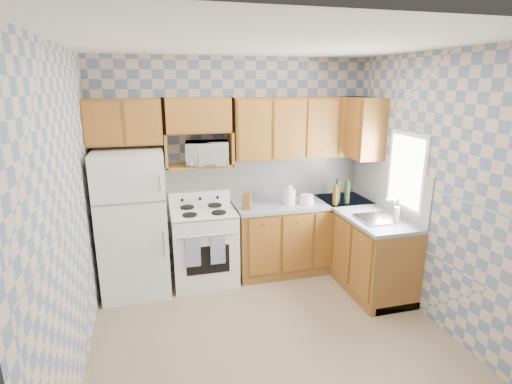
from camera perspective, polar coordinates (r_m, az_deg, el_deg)
The scene contains 30 objects.
floor at distance 4.18m, azimuth 2.10°, elevation -19.58°, with size 3.40×3.40×0.00m, color #847253.
back_wall at distance 5.08m, azimuth -3.01°, elevation 3.51°, with size 3.40×0.02×2.70m, color slate.
right_wall at distance 4.38m, azimuth 24.08°, elevation 0.22°, with size 0.02×3.20×2.70m, color slate.
backsplash_back at distance 5.20m, azimuth 1.35°, elevation 2.11°, with size 2.60×0.01×0.56m, color silver.
backsplash_right at distance 5.03m, azimuth 18.20°, elevation 0.87°, with size 0.01×1.60×0.56m, color silver.
refrigerator at distance 4.79m, azimuth -17.17°, elevation -4.28°, with size 0.75×0.70×1.68m, color white.
stove_body at distance 4.97m, azimuth -7.43°, elevation -7.76°, with size 0.76×0.65×0.90m, color white.
cooktop at distance 4.81m, azimuth -7.62°, elevation -2.78°, with size 0.76×0.65×0.03m, color silver.
backguard at distance 5.05m, azimuth -8.07°, elevation -0.81°, with size 0.76×0.08×0.17m, color white.
dish_towel_left at distance 4.60m, azimuth -9.00°, elevation -8.43°, with size 0.17×0.03×0.36m, color navy.
dish_towel_right at distance 4.64m, azimuth -5.48°, elevation -8.13°, with size 0.17×0.03×0.36m, color navy.
base_cabinets_back at distance 5.30m, azimuth 6.62°, elevation -6.35°, with size 1.75×0.60×0.88m, color brown.
base_cabinets_right at distance 5.12m, azimuth 14.74°, elevation -7.58°, with size 0.60×1.60×0.88m, color brown.
countertop_back at distance 5.15m, azimuth 6.80°, elevation -1.61°, with size 1.77×0.63×0.04m, color slate.
countertop_right at distance 4.96m, azimuth 15.04°, elevation -2.69°, with size 0.63×1.60×0.04m, color slate.
upper_cabinets_back at distance 5.08m, azimuth 6.55°, elevation 9.14°, with size 1.75×0.33×0.74m, color brown.
upper_cabinets_fridge at distance 4.73m, azimuth -18.37°, elevation 9.47°, with size 0.82×0.33×0.50m, color brown.
upper_cabinets_right at distance 5.22m, azimuth 14.67°, elevation 8.91°, with size 0.33×0.70×0.74m, color brown.
microwave_shelf at distance 4.83m, azimuth -8.09°, elevation 3.78°, with size 0.80×0.33×0.03m, color brown.
microwave at distance 4.78m, azimuth -7.04°, elevation 5.54°, with size 0.49×0.33×0.27m, color white.
sink at distance 4.68m, azimuth 17.23°, elevation -3.66°, with size 0.48×0.40×0.03m, color #B7B7BC.
window at distance 4.70m, azimuth 20.69°, elevation 2.78°, with size 0.02×0.66×0.86m, color silver.
bottle_0 at distance 5.13m, azimuth 11.60°, elevation 0.09°, with size 0.07×0.07×0.30m, color black.
bottle_1 at distance 5.13m, azimuth 12.89°, elevation -0.11°, with size 0.07×0.07×0.28m, color black.
bottle_2 at distance 5.24m, azimuth 12.87°, elevation 0.11°, with size 0.07×0.07×0.26m, color #52300E.
bottle_3 at distance 5.04m, azimuth 11.27°, elevation -0.52°, with size 0.07×0.07×0.24m, color #52300E.
knife_block at distance 4.78m, azimuth -1.33°, elevation -1.34°, with size 0.09×0.09×0.20m, color brown.
electric_kettle at distance 4.99m, azimuth 4.79°, elevation -0.71°, with size 0.15×0.15×0.19m, color white.
food_containers at distance 5.03m, azimuth 7.28°, elevation -1.05°, with size 0.18×0.18×0.12m, color silver, non-canonical shape.
soap_bottle at distance 4.62m, azimuth 19.42°, elevation -3.04°, with size 0.06×0.06×0.17m, color silver.
Camera 1 is at (-1.02, -3.27, 2.40)m, focal length 28.00 mm.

